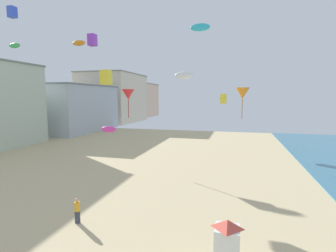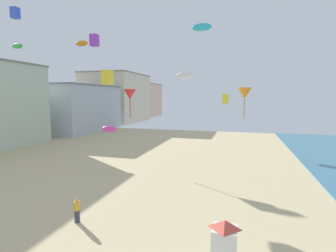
{
  "view_description": "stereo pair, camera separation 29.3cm",
  "coord_description": "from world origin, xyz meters",
  "px_view_note": "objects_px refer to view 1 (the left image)",
  "views": [
    {
      "loc": [
        11.18,
        -1.26,
        7.97
      ],
      "look_at": [
        6.21,
        17.17,
        5.86
      ],
      "focal_mm": 27.57,
      "sensor_mm": 36.0,
      "label": 1
    },
    {
      "loc": [
        11.46,
        -1.18,
        7.97
      ],
      "look_at": [
        6.21,
        17.17,
        5.86
      ],
      "focal_mm": 27.57,
      "sensor_mm": 36.0,
      "label": 2
    }
  ],
  "objects_px": {
    "kite_yellow_box_2": "(223,99)",
    "kite_magenta_parafoil": "(109,129)",
    "kite_green_parafoil": "(15,45)",
    "kite_cyan_parafoil": "(200,27)",
    "kite_red_delta": "(128,94)",
    "kite_white_parafoil": "(184,75)",
    "kite_flyer": "(77,209)",
    "kite_orange_parafoil": "(79,43)",
    "kite_orange_delta": "(243,93)",
    "lifeguard_stand": "(227,235)",
    "kite_blue_box": "(12,12)",
    "kite_yellow_box": "(106,77)",
    "kite_purple_box": "(92,40)"
  },
  "relations": [
    {
      "from": "kite_white_parafoil",
      "to": "kite_red_delta",
      "type": "bearing_deg",
      "value": -142.23
    },
    {
      "from": "kite_yellow_box_2",
      "to": "kite_magenta_parafoil",
      "type": "distance_m",
      "value": 24.02
    },
    {
      "from": "lifeguard_stand",
      "to": "kite_cyan_parafoil",
      "type": "distance_m",
      "value": 24.5
    },
    {
      "from": "kite_green_parafoil",
      "to": "kite_yellow_box",
      "type": "xyz_separation_m",
      "value": [
        11.0,
        0.43,
        -3.71
      ]
    },
    {
      "from": "lifeguard_stand",
      "to": "kite_orange_parafoil",
      "type": "bearing_deg",
      "value": 123.86
    },
    {
      "from": "kite_yellow_box",
      "to": "kite_yellow_box_2",
      "type": "relative_size",
      "value": 1.02
    },
    {
      "from": "kite_green_parafoil",
      "to": "kite_cyan_parafoil",
      "type": "distance_m",
      "value": 21.07
    },
    {
      "from": "kite_white_parafoil",
      "to": "kite_yellow_box_2",
      "type": "bearing_deg",
      "value": 55.1
    },
    {
      "from": "kite_orange_parafoil",
      "to": "kite_red_delta",
      "type": "bearing_deg",
      "value": -34.2
    },
    {
      "from": "lifeguard_stand",
      "to": "kite_orange_delta",
      "type": "bearing_deg",
      "value": 78.58
    },
    {
      "from": "kite_red_delta",
      "to": "kite_white_parafoil",
      "type": "bearing_deg",
      "value": 37.77
    },
    {
      "from": "kite_flyer",
      "to": "kite_green_parafoil",
      "type": "distance_m",
      "value": 22.19
    },
    {
      "from": "kite_yellow_box",
      "to": "kite_cyan_parafoil",
      "type": "xyz_separation_m",
      "value": [
        8.9,
        6.13,
        5.98
      ]
    },
    {
      "from": "kite_flyer",
      "to": "kite_red_delta",
      "type": "distance_m",
      "value": 17.79
    },
    {
      "from": "kite_green_parafoil",
      "to": "kite_orange_delta",
      "type": "relative_size",
      "value": 0.37
    },
    {
      "from": "kite_flyer",
      "to": "kite_purple_box",
      "type": "distance_m",
      "value": 23.5
    },
    {
      "from": "lifeguard_stand",
      "to": "kite_orange_delta",
      "type": "height_order",
      "value": "kite_orange_delta"
    },
    {
      "from": "kite_yellow_box_2",
      "to": "kite_cyan_parafoil",
      "type": "xyz_separation_m",
      "value": [
        -2.28,
        -10.25,
        8.27
      ]
    },
    {
      "from": "kite_white_parafoil",
      "to": "kite_orange_delta",
      "type": "bearing_deg",
      "value": 3.02
    },
    {
      "from": "kite_orange_delta",
      "to": "kite_blue_box",
      "type": "bearing_deg",
      "value": -159.54
    },
    {
      "from": "kite_yellow_box",
      "to": "kite_cyan_parafoil",
      "type": "relative_size",
      "value": 0.65
    },
    {
      "from": "kite_blue_box",
      "to": "kite_yellow_box",
      "type": "bearing_deg",
      "value": -1.5
    },
    {
      "from": "kite_yellow_box",
      "to": "kite_yellow_box_2",
      "type": "distance_m",
      "value": 19.96
    },
    {
      "from": "kite_green_parafoil",
      "to": "kite_magenta_parafoil",
      "type": "xyz_separation_m",
      "value": [
        14.51,
        -5.84,
        -8.31
      ]
    },
    {
      "from": "kite_red_delta",
      "to": "kite_orange_parafoil",
      "type": "bearing_deg",
      "value": 145.8
    },
    {
      "from": "kite_yellow_box_2",
      "to": "kite_magenta_parafoil",
      "type": "xyz_separation_m",
      "value": [
        -7.67,
        -22.65,
        -2.31
      ]
    },
    {
      "from": "kite_flyer",
      "to": "kite_blue_box",
      "type": "relative_size",
      "value": 1.34
    },
    {
      "from": "kite_white_parafoil",
      "to": "kite_orange_delta",
      "type": "distance_m",
      "value": 7.91
    },
    {
      "from": "kite_magenta_parafoil",
      "to": "kite_green_parafoil",
      "type": "bearing_deg",
      "value": 158.09
    },
    {
      "from": "kite_cyan_parafoil",
      "to": "kite_yellow_box",
      "type": "bearing_deg",
      "value": -145.45
    },
    {
      "from": "kite_magenta_parafoil",
      "to": "kite_purple_box",
      "type": "bearing_deg",
      "value": 125.13
    },
    {
      "from": "kite_white_parafoil",
      "to": "kite_blue_box",
      "type": "bearing_deg",
      "value": -153.17
    },
    {
      "from": "kite_yellow_box_2",
      "to": "kite_white_parafoil",
      "type": "bearing_deg",
      "value": -124.9
    },
    {
      "from": "kite_green_parafoil",
      "to": "kite_yellow_box_2",
      "type": "xyz_separation_m",
      "value": [
        22.18,
        16.81,
        -6.0
      ]
    },
    {
      "from": "kite_green_parafoil",
      "to": "kite_magenta_parafoil",
      "type": "height_order",
      "value": "kite_green_parafoil"
    },
    {
      "from": "kite_purple_box",
      "to": "kite_orange_parafoil",
      "type": "relative_size",
      "value": 0.63
    },
    {
      "from": "kite_orange_parafoil",
      "to": "kite_red_delta",
      "type": "xyz_separation_m",
      "value": [
        12.1,
        -8.22,
        -8.4
      ]
    },
    {
      "from": "kite_flyer",
      "to": "kite_magenta_parafoil",
      "type": "xyz_separation_m",
      "value": [
        -0.18,
        4.73,
        4.55
      ]
    },
    {
      "from": "kite_flyer",
      "to": "kite_red_delta",
      "type": "bearing_deg",
      "value": -117.05
    },
    {
      "from": "kite_purple_box",
      "to": "kite_blue_box",
      "type": "height_order",
      "value": "kite_blue_box"
    },
    {
      "from": "kite_yellow_box",
      "to": "kite_purple_box",
      "type": "bearing_deg",
      "value": 130.86
    },
    {
      "from": "kite_yellow_box_2",
      "to": "kite_magenta_parafoil",
      "type": "bearing_deg",
      "value": -108.7
    },
    {
      "from": "kite_white_parafoil",
      "to": "kite_green_parafoil",
      "type": "height_order",
      "value": "kite_green_parafoil"
    },
    {
      "from": "kite_flyer",
      "to": "kite_red_delta",
      "type": "xyz_separation_m",
      "value": [
        -3.34,
        15.82,
        7.42
      ]
    },
    {
      "from": "kite_purple_box",
      "to": "kite_magenta_parafoil",
      "type": "relative_size",
      "value": 1.12
    },
    {
      "from": "kite_yellow_box",
      "to": "kite_orange_delta",
      "type": "height_order",
      "value": "kite_yellow_box"
    },
    {
      "from": "kite_green_parafoil",
      "to": "kite_red_delta",
      "type": "bearing_deg",
      "value": 24.87
    },
    {
      "from": "kite_blue_box",
      "to": "kite_red_delta",
      "type": "xyz_separation_m",
      "value": [
        12.14,
        4.52,
        -9.32
      ]
    },
    {
      "from": "kite_magenta_parafoil",
      "to": "kite_blue_box",
      "type": "bearing_deg",
      "value": 156.75
    },
    {
      "from": "kite_red_delta",
      "to": "kite_orange_delta",
      "type": "bearing_deg",
      "value": 20.5
    }
  ]
}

